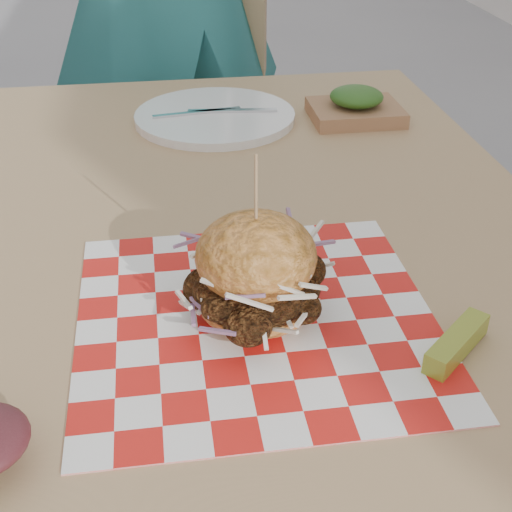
# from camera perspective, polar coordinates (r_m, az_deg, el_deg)

# --- Properties ---
(ground) EXTENTS (80.00, 80.00, 0.00)m
(ground) POSITION_cam_1_polar(r_m,az_deg,el_deg) (1.65, 10.02, -14.84)
(ground) COLOR gray
(ground) RESTS_ON ground
(patio_table) EXTENTS (0.80, 1.20, 0.75)m
(patio_table) POSITION_cam_1_polar(r_m,az_deg,el_deg) (0.94, -0.90, -1.73)
(patio_table) COLOR tan
(patio_table) RESTS_ON ground
(patio_chair) EXTENTS (0.52, 0.53, 0.95)m
(patio_chair) POSITION_cam_1_polar(r_m,az_deg,el_deg) (1.92, -4.31, 12.27)
(patio_chair) COLOR tan
(patio_chair) RESTS_ON ground
(paper_liner) EXTENTS (0.36, 0.36, 0.00)m
(paper_liner) POSITION_cam_1_polar(r_m,az_deg,el_deg) (0.73, 0.00, -4.97)
(paper_liner) COLOR red
(paper_liner) RESTS_ON patio_table
(sandwich) EXTENTS (0.16, 0.16, 0.18)m
(sandwich) POSITION_cam_1_polar(r_m,az_deg,el_deg) (0.70, 0.00, -1.62)
(sandwich) COLOR #D2843B
(sandwich) RESTS_ON paper_liner
(pickle_spear) EXTENTS (0.09, 0.08, 0.02)m
(pickle_spear) POSITION_cam_1_polar(r_m,az_deg,el_deg) (0.70, 15.77, -6.72)
(pickle_spear) COLOR olive
(pickle_spear) RESTS_ON paper_liner
(place_setting) EXTENTS (0.27, 0.27, 0.02)m
(place_setting) POSITION_cam_1_polar(r_m,az_deg,el_deg) (1.23, -3.30, 11.07)
(place_setting) COLOR white
(place_setting) RESTS_ON patio_table
(kraft_tray) EXTENTS (0.15, 0.12, 0.06)m
(kraft_tray) POSITION_cam_1_polar(r_m,az_deg,el_deg) (1.24, 7.99, 11.76)
(kraft_tray) COLOR #9C6B46
(kraft_tray) RESTS_ON patio_table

